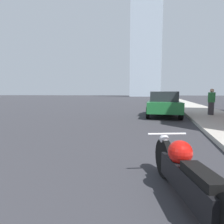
{
  "coord_description": "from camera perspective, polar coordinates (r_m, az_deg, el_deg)",
  "views": [
    {
      "loc": [
        3.42,
        1.68,
        1.4
      ],
      "look_at": [
        1.86,
        7.06,
        0.83
      ],
      "focal_mm": 28.0,
      "sensor_mm": 36.0,
      "label": 1
    }
  ],
  "objects": [
    {
      "name": "parked_car_silver",
      "position": [
        22.59,
        16.93,
        4.0
      ],
      "size": [
        1.98,
        4.35,
        1.54
      ],
      "rotation": [
        0.0,
        0.0,
        0.01
      ],
      "color": "#BCBCC1",
      "rests_on": "ground_plane"
    },
    {
      "name": "sidewalk",
      "position": [
        38.45,
        20.54,
        3.5
      ],
      "size": [
        2.94,
        240.0,
        0.15
      ],
      "color": "#B2ADA3",
      "rests_on": "ground_plane"
    },
    {
      "name": "parked_car_black",
      "position": [
        35.79,
        16.81,
        4.7
      ],
      "size": [
        1.99,
        4.54,
        1.65
      ],
      "rotation": [
        0.0,
        0.0,
        0.02
      ],
      "color": "black",
      "rests_on": "ground_plane"
    },
    {
      "name": "parked_car_yellow",
      "position": [
        48.4,
        16.67,
        5.01
      ],
      "size": [
        2.13,
        4.68,
        1.79
      ],
      "rotation": [
        0.0,
        0.0,
        0.06
      ],
      "color": "gold",
      "rests_on": "ground_plane"
    },
    {
      "name": "distant_tower",
      "position": [
        114.07,
        11.42,
        23.76
      ],
      "size": [
        17.21,
        17.21,
        73.4
      ],
      "color": "silver",
      "rests_on": "ground_plane"
    },
    {
      "name": "motorcycle",
      "position": [
        2.48,
        23.33,
        -18.64
      ],
      "size": [
        0.98,
        2.21,
        0.79
      ],
      "rotation": [
        0.0,
        0.0,
        0.34
      ],
      "color": "black",
      "rests_on": "ground_plane"
    },
    {
      "name": "parked_car_green",
      "position": [
        11.51,
        16.42,
        2.59
      ],
      "size": [
        2.11,
        4.26,
        1.55
      ],
      "rotation": [
        0.0,
        0.0,
        0.04
      ],
      "color": "#1E6B33",
      "rests_on": "ground_plane"
    },
    {
      "name": "pedestrian",
      "position": [
        12.19,
        29.69,
        2.97
      ],
      "size": [
        0.36,
        0.22,
        1.58
      ],
      "color": "#38383D",
      "rests_on": "sidewalk"
    },
    {
      "name": "parked_car_white",
      "position": [
        59.15,
        16.56,
        5.01
      ],
      "size": [
        1.89,
        4.0,
        1.57
      ],
      "rotation": [
        0.0,
        0.0,
        0.03
      ],
      "color": "silver",
      "rests_on": "ground_plane"
    }
  ]
}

